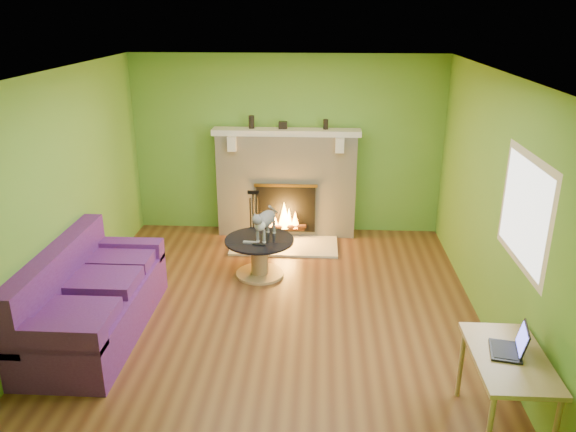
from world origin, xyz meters
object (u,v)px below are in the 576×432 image
cat (266,223)px  coffee_table (260,255)px  desk (508,366)px  sofa (89,301)px

cat → coffee_table: bearing=-131.0°
desk → cat: cat is taller
sofa → desk: bearing=-18.3°
coffee_table → desk: size_ratio=0.91×
desk → coffee_table: bearing=129.4°
coffee_table → cat: bearing=32.0°
sofa → cat: 2.26m
coffee_table → desk: bearing=-50.6°
sofa → coffee_table: size_ratio=2.39×
coffee_table → desk: (2.20, -2.68, 0.34)m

